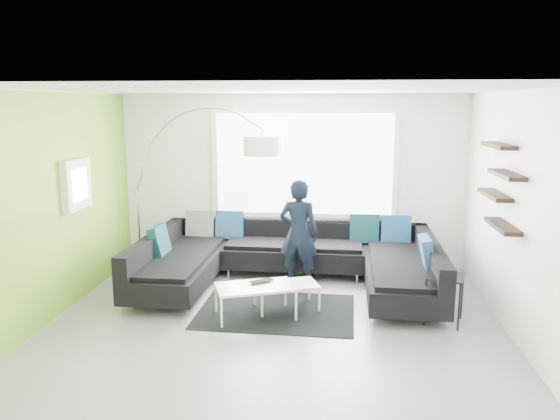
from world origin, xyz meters
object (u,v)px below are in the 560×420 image
Objects in this scene: coffee_table at (271,298)px; side_table at (444,299)px; sectional_sofa at (289,263)px; person at (299,234)px; laptop at (263,282)px; arc_lamp at (137,189)px.

side_table reaches higher than coffee_table.
sectional_sofa is 0.45m from person.
person reaches higher than coffee_table.
sectional_sofa is 2.65× the size of person.
laptop is (-2.23, 0.04, 0.12)m from side_table.
arc_lamp is 6.87× the size of laptop.
sectional_sofa is 3.38× the size of coffee_table.
person is (2.63, -0.63, -0.51)m from arc_lamp.
coffee_table is 0.48× the size of arc_lamp.
arc_lamp is at bearing 105.66° from laptop.
coffee_table is 1.26m from person.
side_table reaches higher than laptop.
arc_lamp is 1.64× the size of person.
sectional_sofa is at bearing 61.01° from coffee_table.
arc_lamp reaches higher than side_table.
arc_lamp is 4.94m from side_table.
sectional_sofa is at bearing 153.28° from side_table.
coffee_table is at bearing 86.36° from person.
person is at bearing 54.12° from sectional_sofa.
arc_lamp reaches higher than person.
sectional_sofa is 2.23m from side_table.
arc_lamp reaches higher than laptop.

